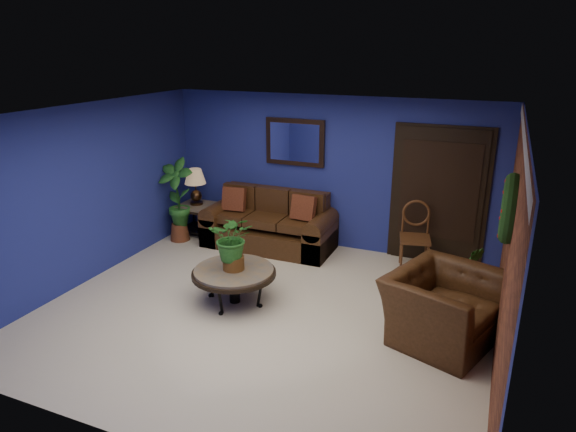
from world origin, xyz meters
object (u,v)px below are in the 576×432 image
at_px(table_lamp, 195,182).
at_px(side_chair, 415,231).
at_px(armchair, 443,307).
at_px(end_table, 197,211).
at_px(sofa, 271,228).
at_px(coffee_table, 234,273).

height_order(table_lamp, side_chair, table_lamp).
bearing_deg(side_chair, armchair, -83.34).
bearing_deg(armchair, side_chair, 38.81).
height_order(end_table, side_chair, side_chair).
distance_m(end_table, table_lamp, 0.53).
xyz_separation_m(end_table, side_chair, (3.80, 0.07, 0.15)).
height_order(side_chair, armchair, side_chair).
height_order(sofa, armchair, sofa).
distance_m(sofa, end_table, 1.42).
height_order(sofa, coffee_table, sofa).
relative_size(table_lamp, armchair, 0.50).
distance_m(coffee_table, armchair, 2.63).
distance_m(sofa, armchair, 3.56).
bearing_deg(side_chair, end_table, 168.96).
relative_size(coffee_table, side_chair, 1.06).
xyz_separation_m(side_chair, armchair, (0.65, -1.91, -0.18)).
bearing_deg(side_chair, coffee_table, -146.00).
bearing_deg(sofa, side_chair, 1.05).
height_order(table_lamp, armchair, table_lamp).
bearing_deg(sofa, coffee_table, -78.76).
relative_size(sofa, coffee_table, 1.95).
xyz_separation_m(sofa, end_table, (-1.42, -0.03, 0.11)).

